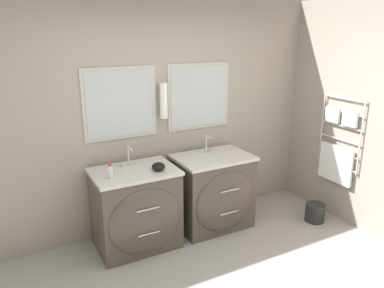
% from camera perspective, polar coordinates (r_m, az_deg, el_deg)
% --- Properties ---
extents(wall_back, '(5.72, 0.17, 2.60)m').
position_cam_1_polar(wall_back, '(4.23, -6.09, 4.02)').
color(wall_back, '#9E9384').
rests_on(wall_back, ground_plane).
extents(wall_right, '(0.13, 3.69, 2.60)m').
position_cam_1_polar(wall_right, '(4.69, 23.56, 3.78)').
color(wall_right, '#9E9384').
rests_on(wall_right, ground_plane).
extents(vanity_left, '(0.87, 0.68, 0.87)m').
position_cam_1_polar(vanity_left, '(4.03, -8.37, -9.82)').
color(vanity_left, '#4C4238').
rests_on(vanity_left, ground_plane).
extents(vanity_right, '(0.87, 0.68, 0.87)m').
position_cam_1_polar(vanity_right, '(4.40, 3.41, -7.26)').
color(vanity_right, '#4C4238').
rests_on(vanity_right, ground_plane).
extents(faucet_left, '(0.17, 0.13, 0.21)m').
position_cam_1_polar(faucet_left, '(3.99, -9.61, -1.88)').
color(faucet_left, silver).
rests_on(faucet_left, vanity_left).
extents(faucet_right, '(0.17, 0.13, 0.21)m').
position_cam_1_polar(faucet_right, '(4.36, 2.27, 0.01)').
color(faucet_right, silver).
rests_on(faucet_right, vanity_right).
extents(toiletry_bottle, '(0.05, 0.05, 0.15)m').
position_cam_1_polar(toiletry_bottle, '(3.71, -12.35, -4.14)').
color(toiletry_bottle, silver).
rests_on(toiletry_bottle, vanity_left).
extents(amenity_bowl, '(0.14, 0.14, 0.08)m').
position_cam_1_polar(amenity_bowl, '(3.84, -5.13, -3.44)').
color(amenity_bowl, black).
rests_on(amenity_bowl, vanity_left).
extents(waste_bin, '(0.24, 0.24, 0.22)m').
position_cam_1_polar(waste_bin, '(4.89, 18.25, -9.82)').
color(waste_bin, '#282626').
rests_on(waste_bin, ground_plane).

